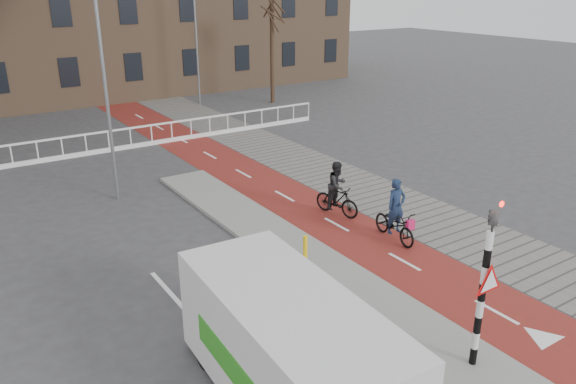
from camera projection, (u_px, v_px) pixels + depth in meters
ground at (419, 312)px, 13.07m from camera, size 120.00×120.00×0.00m
bike_lane at (256, 181)px, 21.63m from camera, size 2.50×60.00×0.01m
sidewalk at (315, 168)px, 23.08m from camera, size 3.00×60.00×0.01m
curb_island at (297, 253)px, 15.80m from camera, size 1.80×16.00×0.12m
traffic_signal at (485, 281)px, 10.48m from camera, size 0.80×0.80×3.68m
bollard at (305, 249)px, 15.03m from camera, size 0.12×0.12×0.77m
cyclist_near at (395, 220)px, 16.49m from camera, size 0.84×1.88×1.90m
cyclist_far at (337, 193)px, 18.23m from camera, size 0.91×1.74×1.82m
van at (289, 350)px, 9.84m from camera, size 2.35×5.27×2.22m
railing at (38, 156)px, 23.60m from camera, size 28.00×0.10×0.99m
tree_right at (272, 51)px, 34.31m from camera, size 0.26×0.26×6.33m
streetlight_near at (104, 74)px, 18.26m from camera, size 0.12×0.12×8.76m
streetlight_right at (196, 32)px, 33.37m from camera, size 0.12×0.12×8.73m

